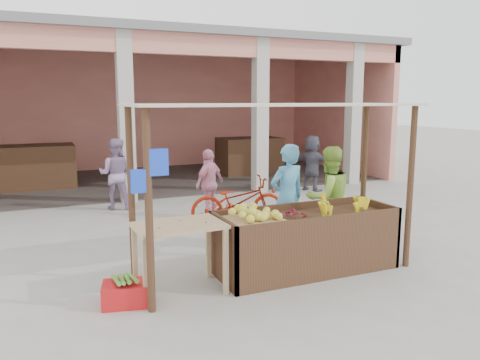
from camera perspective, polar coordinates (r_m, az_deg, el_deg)
name	(u,v)px	position (r m, az deg, el deg)	size (l,w,h in m)	color
ground	(275,275)	(6.74, 4.27, -11.46)	(60.00, 60.00, 0.00)	gray
market_building	(141,91)	(14.78, -11.99, 10.57)	(14.40, 6.40, 4.20)	#E78D79
fruit_stall	(306,243)	(6.84, 8.06, -7.65)	(2.60, 0.95, 0.80)	#482F1D
stall_awning	(274,134)	(6.35, 4.13, 5.59)	(4.09, 1.35, 2.39)	#482F1D
banana_heap	(343,207)	(6.99, 12.39, -3.23)	(1.01, 0.55, 0.18)	yellow
melon_tray	(253,217)	(6.26, 1.57, -4.47)	(0.80, 0.69, 0.21)	#A88357
berry_heap	(293,213)	(6.60, 6.47, -4.05)	(0.43, 0.35, 0.14)	maroon
side_table	(179,235)	(5.98, -7.44, -6.65)	(1.14, 0.79, 0.90)	tan
papaya_pile	(179,215)	(5.91, -7.50, -4.30)	(0.77, 0.44, 0.22)	#3B7E29
red_crate	(125,294)	(5.93, -13.83, -13.32)	(0.53, 0.38, 0.28)	red
plantain_bundle	(124,280)	(5.87, -13.90, -11.70)	(0.43, 0.30, 0.09)	#538530
produce_sacks	(279,182)	(12.46, 4.76, -0.23)	(0.74, 0.46, 0.56)	maroon
vendor_blue	(287,194)	(7.60, 5.80, -1.71)	(0.70, 0.51, 1.86)	#4DA5D3
vendor_green	(329,195)	(7.84, 10.76, -1.79)	(0.86, 0.50, 1.78)	#9ED04A
motorcycle	(238,200)	(9.10, -0.30, -2.51)	(1.92, 0.66, 1.00)	maroon
shopper_b	(209,181)	(9.73, -3.75, -0.14)	(0.90, 0.48, 1.53)	pink
shopper_d	(312,161)	(12.74, 8.80, 2.25)	(1.47, 0.61, 1.59)	#4A4854
shopper_f	(116,171)	(10.81, -14.91, 1.13)	(0.85, 0.49, 1.75)	#91769D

